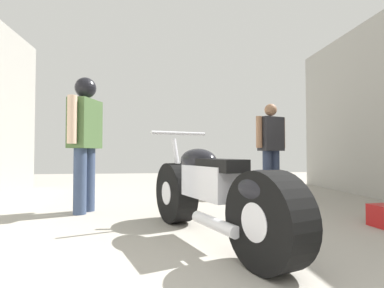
# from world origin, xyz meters

# --- Properties ---
(ground_plane) EXTENTS (15.10, 15.10, 0.00)m
(ground_plane) POSITION_xyz_m (0.00, 3.15, 0.00)
(ground_plane) COLOR #9E998E
(motorcycle_maroon_cruiser) EXTENTS (1.00, 2.03, 0.98)m
(motorcycle_maroon_cruiser) POSITION_xyz_m (0.05, 2.46, 0.40)
(motorcycle_maroon_cruiser) COLOR black
(motorcycle_maroon_cruiser) RESTS_ON ground_plane
(mechanic_in_blue) EXTENTS (0.64, 0.38, 1.63)m
(mechanic_in_blue) POSITION_xyz_m (1.57, 4.98, 0.92)
(mechanic_in_blue) COLOR #2D3851
(mechanic_in_blue) RESTS_ON ground_plane
(mechanic_with_helmet) EXTENTS (0.36, 0.67, 1.71)m
(mechanic_with_helmet) POSITION_xyz_m (-1.34, 3.80, 1.02)
(mechanic_with_helmet) COLOR #384766
(mechanic_with_helmet) RESTS_ON ground_plane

